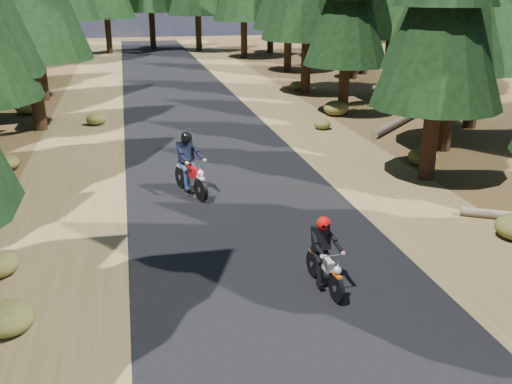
# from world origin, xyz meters

# --- Properties ---
(ground) EXTENTS (120.00, 120.00, 0.00)m
(ground) POSITION_xyz_m (0.00, 0.00, 0.00)
(ground) COLOR #443118
(ground) RESTS_ON ground
(road) EXTENTS (6.00, 100.00, 0.01)m
(road) POSITION_xyz_m (0.00, 5.00, 0.01)
(road) COLOR black
(road) RESTS_ON ground
(shoulder_l) EXTENTS (3.20, 100.00, 0.01)m
(shoulder_l) POSITION_xyz_m (-4.60, 5.00, 0.00)
(shoulder_l) COLOR brown
(shoulder_l) RESTS_ON ground
(shoulder_r) EXTENTS (3.20, 100.00, 0.01)m
(shoulder_r) POSITION_xyz_m (4.60, 5.00, 0.00)
(shoulder_r) COLOR brown
(shoulder_r) RESTS_ON ground
(log_near) EXTENTS (4.34, 4.22, 0.32)m
(log_near) POSITION_xyz_m (8.57, 11.43, 0.16)
(log_near) COLOR #4C4233
(log_near) RESTS_ON ground
(understory_shrubs) EXTENTS (15.09, 31.33, 0.68)m
(understory_shrubs) POSITION_xyz_m (1.40, 7.15, 0.28)
(understory_shrubs) COLOR #474C1E
(understory_shrubs) RESTS_ON ground
(rider_lead) EXTENTS (0.66, 1.67, 1.45)m
(rider_lead) POSITION_xyz_m (0.74, -1.28, 0.49)
(rider_lead) COLOR beige
(rider_lead) RESTS_ON road
(rider_follow) EXTENTS (1.21, 2.09, 1.79)m
(rider_follow) POSITION_xyz_m (-1.18, 4.69, 0.60)
(rider_follow) COLOR #9D0A0F
(rider_follow) RESTS_ON road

